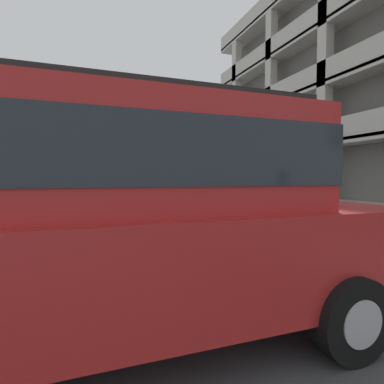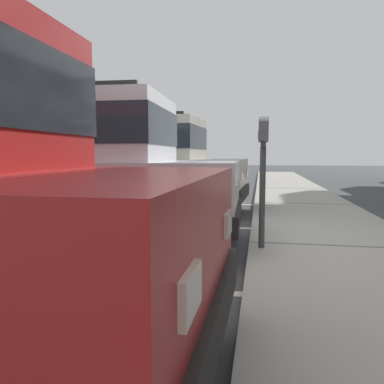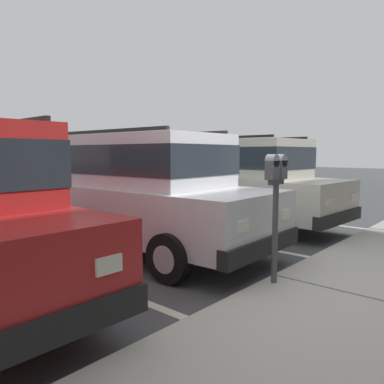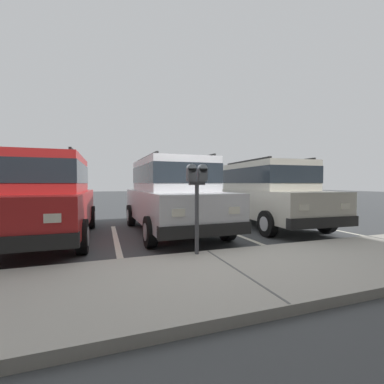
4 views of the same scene
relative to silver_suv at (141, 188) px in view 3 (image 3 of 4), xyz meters
name	(u,v)px [view 3 (image 3 of 4)]	position (x,y,z in m)	size (l,w,h in m)	color
ground_plane	(259,284)	(-0.01, 2.33, -1.14)	(80.00, 80.00, 0.10)	#444749
sidewalk	(363,301)	(-0.01, 3.63, -1.03)	(40.00, 2.20, 0.12)	#ADA89E
parking_stall_lines	(102,285)	(1.49, 0.93, -1.08)	(12.07, 4.80, 0.01)	silver
silver_suv	(141,188)	(0.00, 0.00, 0.00)	(2.13, 4.84, 2.03)	silver
red_sedan	(240,179)	(-3.07, -0.04, 0.00)	(2.17, 4.86, 2.03)	beige
parking_meter_near	(276,188)	(0.25, 2.68, 0.18)	(0.35, 0.12, 1.54)	#47474C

